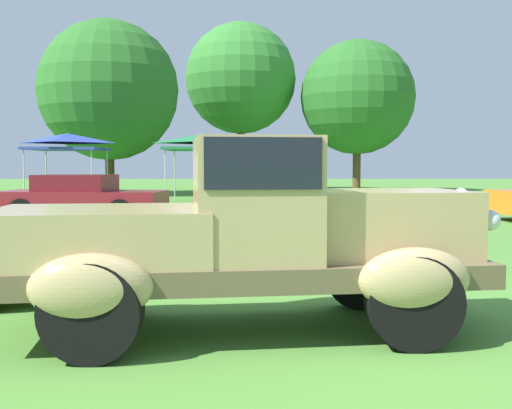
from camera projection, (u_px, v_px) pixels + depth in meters
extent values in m
plane|color=#4C8433|center=(305.00, 327.00, 5.56)|extent=(120.00, 120.00, 0.00)
cube|color=brown|center=(240.00, 268.00, 5.38)|extent=(4.32, 1.92, 0.20)
cube|color=tan|center=(377.00, 224.00, 5.52)|extent=(1.66, 1.26, 0.60)
ellipsoid|color=silver|center=(461.00, 225.00, 5.62)|extent=(0.22, 0.54, 0.68)
cube|color=tan|center=(252.00, 198.00, 5.36)|extent=(1.15, 1.48, 1.04)
cube|color=black|center=(252.00, 164.00, 5.34)|extent=(1.07, 1.50, 0.40)
cube|color=tan|center=(102.00, 236.00, 5.21)|extent=(1.97, 1.61, 0.48)
ellipsoid|color=tan|center=(360.00, 254.00, 6.26)|extent=(0.96, 0.47, 0.52)
ellipsoid|color=tan|center=(414.00, 280.00, 4.84)|extent=(0.96, 0.47, 0.52)
ellipsoid|color=tan|center=(111.00, 258.00, 5.94)|extent=(0.96, 0.47, 0.52)
ellipsoid|color=tan|center=(91.00, 288.00, 4.52)|extent=(0.96, 0.47, 0.52)
sphere|color=silver|center=(445.00, 212.00, 6.06)|extent=(0.18, 0.18, 0.18)
sphere|color=silver|center=(490.00, 220.00, 5.19)|extent=(0.18, 0.18, 0.18)
cylinder|color=black|center=(360.00, 271.00, 6.28)|extent=(0.76, 0.24, 0.76)
cylinder|color=black|center=(414.00, 302.00, 4.85)|extent=(0.76, 0.24, 0.76)
cylinder|color=black|center=(112.00, 277.00, 5.96)|extent=(0.76, 0.24, 0.76)
cylinder|color=black|center=(91.00, 312.00, 4.53)|extent=(0.76, 0.24, 0.76)
cube|color=silver|center=(74.00, 269.00, 7.00)|extent=(0.40, 1.64, 0.12)
cylinder|color=black|center=(11.00, 257.00, 7.60)|extent=(0.66, 0.20, 0.66)
cube|color=maroon|center=(82.00, 202.00, 15.90)|extent=(4.36, 2.12, 0.60)
cube|color=maroon|center=(76.00, 183.00, 15.88)|extent=(1.99, 1.63, 0.44)
cylinder|color=black|center=(120.00, 212.00, 15.02)|extent=(0.64, 0.22, 0.64)
cylinder|color=black|center=(22.00, 211.00, 15.26)|extent=(0.64, 0.22, 0.64)
cylinder|color=#B7B7BC|center=(107.00, 176.00, 25.24)|extent=(0.05, 0.05, 2.05)
cylinder|color=#B7B7BC|center=(92.00, 177.00, 22.73)|extent=(0.05, 0.05, 2.05)
cylinder|color=#B7B7BC|center=(46.00, 176.00, 25.21)|extent=(0.05, 0.05, 2.05)
cylinder|color=#B7B7BC|center=(24.00, 177.00, 22.70)|extent=(0.05, 0.05, 2.05)
cube|color=#2D429E|center=(67.00, 149.00, 23.90)|extent=(2.79, 2.79, 0.10)
pyramid|color=#2D429E|center=(67.00, 138.00, 23.87)|extent=(2.74, 2.74, 0.38)
cylinder|color=#B7B7BC|center=(242.00, 176.00, 25.42)|extent=(0.05, 0.05, 2.05)
cylinder|color=#B7B7BC|center=(242.00, 177.00, 22.60)|extent=(0.05, 0.05, 2.05)
cylinder|color=#B7B7BC|center=(175.00, 176.00, 25.39)|extent=(0.05, 0.05, 2.05)
cylinder|color=#B7B7BC|center=(165.00, 177.00, 22.57)|extent=(0.05, 0.05, 2.05)
cube|color=#1E703D|center=(206.00, 149.00, 23.93)|extent=(3.13, 3.13, 0.10)
pyramid|color=#1E703D|center=(206.00, 138.00, 23.90)|extent=(3.07, 3.07, 0.38)
cylinder|color=#47331E|center=(110.00, 162.00, 29.97)|extent=(0.44, 0.44, 3.23)
sphere|color=#286623|center=(109.00, 90.00, 29.75)|extent=(6.80, 6.80, 6.80)
cylinder|color=brown|center=(241.00, 150.00, 35.20)|extent=(0.44, 0.44, 4.68)
sphere|color=#337A2D|center=(241.00, 78.00, 34.93)|extent=(6.32, 6.32, 6.32)
cylinder|color=brown|center=(357.00, 160.00, 34.15)|extent=(0.44, 0.44, 3.49)
sphere|color=#286623|center=(357.00, 97.00, 33.93)|extent=(6.33, 6.33, 6.33)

